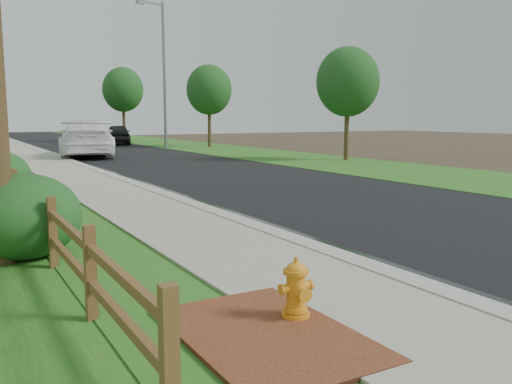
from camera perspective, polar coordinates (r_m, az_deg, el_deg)
ground at (r=7.66m, az=11.60°, el=-9.38°), size 120.00×120.00×0.00m
road at (r=41.61m, az=-16.60°, el=4.53°), size 8.00×90.00×0.02m
curb at (r=40.86m, az=-22.35°, el=4.27°), size 0.40×90.00×0.12m
wet_gutter at (r=40.91m, az=-21.86°, el=4.25°), size 0.50×90.00×0.00m
sidewalk at (r=40.71m, az=-24.17°, el=4.15°), size 2.20×90.00×0.10m
verge_far at (r=43.70m, az=-7.73°, el=4.95°), size 6.00×90.00×0.04m
brick_patch at (r=5.65m, az=1.11°, el=-15.03°), size 1.60×2.40×0.11m
ranch_fence at (r=12.04m, az=-23.40°, el=-0.54°), size 0.12×16.92×1.10m
fire_hydrant at (r=5.94m, az=4.25°, el=-10.24°), size 0.43×0.35×0.67m
white_suv at (r=31.91m, az=-17.37°, el=5.40°), size 4.29×7.47×2.04m
dark_car_mid at (r=45.26m, az=-14.34°, el=5.90°), size 3.04×5.09×1.62m
dark_car_far at (r=46.45m, az=-17.50°, el=5.73°), size 2.69×4.68×1.46m
streetlight at (r=39.16m, az=-9.88°, el=12.90°), size 2.24×0.99×10.08m
boulder at (r=11.05m, az=-24.26°, el=-2.83°), size 1.05×0.84×0.65m
shrub_a at (r=9.36m, az=-23.37°, el=-2.38°), size 1.99×1.99×1.37m
tree_near_right at (r=28.33m, az=9.63°, el=11.35°), size 3.20×3.20×5.76m
tree_mid_right at (r=40.36m, az=-4.97°, el=10.65°), size 3.32×3.32×6.02m
tree_far_right at (r=49.99m, az=-13.83°, el=10.41°), size 3.57×3.57×6.58m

